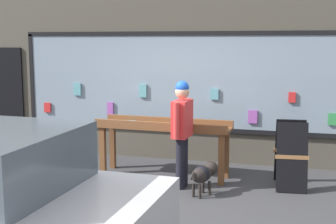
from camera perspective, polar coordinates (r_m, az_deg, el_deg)
The scene contains 6 objects.
ground_plane at distance 6.82m, azimuth -3.40°, elevation -10.46°, with size 40.00×40.00×0.00m, color #38383A.
shopfront_facade at distance 8.76m, azimuth 1.38°, elevation 4.96°, with size 8.56×0.29×3.38m.
display_table_main at distance 7.71m, azimuth -0.56°, elevation -2.42°, with size 2.24×0.63×0.95m.
person_browsing at distance 7.07m, azimuth 1.73°, elevation -1.73°, with size 0.24×0.65×1.64m.
small_dog at distance 6.87m, azimuth 4.35°, elevation -7.50°, with size 0.39×0.57×0.47m.
sandwich_board_sign at distance 7.42m, azimuth 14.75°, elevation -4.96°, with size 0.54×0.72×1.03m.
Camera 1 is at (2.14, -6.08, 2.23)m, focal length 50.00 mm.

